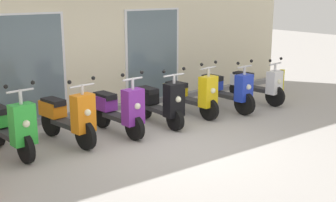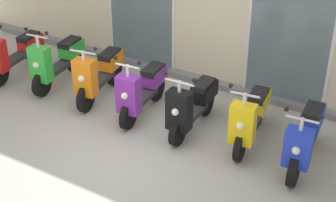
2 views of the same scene
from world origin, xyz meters
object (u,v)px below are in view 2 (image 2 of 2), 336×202
at_px(scooter_orange, 99,73).
at_px(scooter_blue, 305,138).
at_px(scooter_green, 57,61).
at_px(scooter_black, 192,105).
at_px(scooter_yellow, 250,117).
at_px(scooter_purple, 142,90).
at_px(scooter_red, 15,53).

distance_m(scooter_orange, scooter_blue, 3.93).
relative_size(scooter_green, scooter_black, 1.07).
distance_m(scooter_green, scooter_yellow, 4.03).
bearing_deg(scooter_black, scooter_yellow, 9.26).
bearing_deg(scooter_blue, scooter_green, 178.78).
relative_size(scooter_orange, scooter_purple, 1.05).
distance_m(scooter_purple, scooter_yellow, 1.98).
height_order(scooter_purple, scooter_yellow, scooter_purple).
bearing_deg(scooter_black, scooter_orange, 177.25).
height_order(scooter_purple, scooter_blue, scooter_purple).
distance_m(scooter_red, scooter_yellow, 5.05).
height_order(scooter_purple, scooter_black, scooter_purple).
distance_m(scooter_red, scooter_green, 1.02).
height_order(scooter_orange, scooter_purple, scooter_purple).
xyz_separation_m(scooter_red, scooter_green, (1.02, 0.11, 0.03)).
distance_m(scooter_red, scooter_orange, 2.06).
xyz_separation_m(scooter_yellow, scooter_blue, (0.94, -0.14, -0.00)).
distance_m(scooter_yellow, scooter_blue, 0.95).
distance_m(scooter_black, scooter_blue, 1.92).
distance_m(scooter_orange, scooter_purple, 1.02).
xyz_separation_m(scooter_green, scooter_orange, (1.04, -0.03, 0.00)).
height_order(scooter_green, scooter_orange, scooter_green).
bearing_deg(scooter_black, scooter_red, 179.81).
bearing_deg(scooter_orange, scooter_purple, -5.31).
distance_m(scooter_orange, scooter_black, 2.01).
bearing_deg(scooter_green, scooter_red, -173.87).
relative_size(scooter_green, scooter_orange, 0.99).
height_order(scooter_orange, scooter_black, scooter_orange).
xyz_separation_m(scooter_orange, scooter_yellow, (2.99, 0.06, -0.03)).
bearing_deg(scooter_green, scooter_purple, -3.36).
distance_m(scooter_green, scooter_purple, 2.05).
xyz_separation_m(scooter_red, scooter_black, (4.06, -0.01, 0.01)).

